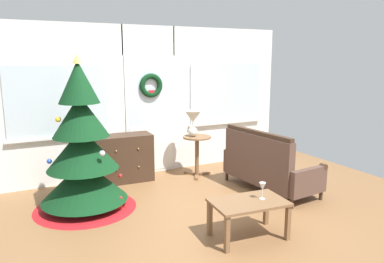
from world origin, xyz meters
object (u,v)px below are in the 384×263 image
at_px(gift_box, 114,203).
at_px(side_table, 197,148).
at_px(settee_sofa, 266,167).
at_px(table_lamp, 193,120).
at_px(coffee_table, 249,207).
at_px(dresser_cabinet, 124,158).
at_px(christmas_tree, 83,156).
at_px(wine_glass, 262,187).

bearing_deg(gift_box, side_table, 25.31).
xyz_separation_m(settee_sofa, table_lamp, (-0.66, 1.16, 0.61)).
bearing_deg(settee_sofa, table_lamp, 119.57).
xyz_separation_m(settee_sofa, coffee_table, (-1.13, -1.14, -0.01)).
bearing_deg(dresser_cabinet, table_lamp, -13.33).
bearing_deg(christmas_tree, dresser_cabinet, 46.68).
height_order(settee_sofa, side_table, settee_sofa).
height_order(coffee_table, wine_glass, wine_glass).
height_order(christmas_tree, side_table, christmas_tree).
distance_m(christmas_tree, settee_sofa, 2.70).
height_order(christmas_tree, dresser_cabinet, christmas_tree).
height_order(side_table, wine_glass, side_table).
relative_size(side_table, coffee_table, 0.79).
height_order(side_table, table_lamp, table_lamp).
height_order(settee_sofa, coffee_table, settee_sofa).
bearing_deg(dresser_cabinet, settee_sofa, -38.64).
xyz_separation_m(dresser_cabinet, gift_box, (-0.49, -1.10, -0.30)).
distance_m(side_table, gift_box, 1.90).
bearing_deg(christmas_tree, coffee_table, -48.90).
bearing_deg(dresser_cabinet, coffee_table, -75.60).
distance_m(dresser_cabinet, table_lamp, 1.30).
distance_m(settee_sofa, coffee_table, 1.61).
xyz_separation_m(settee_sofa, side_table, (-0.60, 1.12, 0.12)).
relative_size(side_table, table_lamp, 1.59).
bearing_deg(coffee_table, wine_glass, -5.80).
xyz_separation_m(dresser_cabinet, table_lamp, (1.13, -0.27, 0.59)).
xyz_separation_m(side_table, gift_box, (-1.68, -0.79, -0.40)).
bearing_deg(settee_sofa, dresser_cabinet, 141.36).
bearing_deg(settee_sofa, wine_glass, -129.72).
height_order(settee_sofa, wine_glass, settee_sofa).
xyz_separation_m(christmas_tree, wine_glass, (1.65, -1.72, -0.15)).
bearing_deg(christmas_tree, side_table, 15.65).
height_order(dresser_cabinet, wine_glass, dresser_cabinet).
xyz_separation_m(table_lamp, gift_box, (-1.62, -0.83, -0.89)).
relative_size(dresser_cabinet, side_table, 1.32).
relative_size(table_lamp, wine_glass, 2.26).
height_order(side_table, coffee_table, side_table).
bearing_deg(settee_sofa, christmas_tree, 167.90).
height_order(christmas_tree, gift_box, christmas_tree).
relative_size(settee_sofa, wine_glass, 8.26).
xyz_separation_m(side_table, coffee_table, (-0.53, -2.26, -0.13)).
height_order(wine_glass, gift_box, wine_glass).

